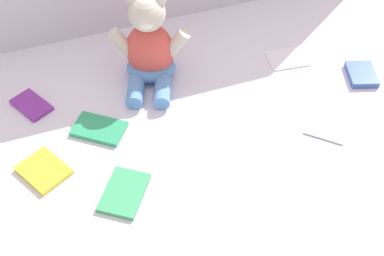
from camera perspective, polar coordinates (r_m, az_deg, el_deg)
name	(u,v)px	position (r m, az deg, el deg)	size (l,w,h in m)	color
ground_plane	(180,127)	(1.34, -1.31, 0.15)	(3.20, 3.20, 0.00)	silver
teddy_bear	(150,49)	(1.42, -4.65, 8.58)	(0.22, 0.22, 0.27)	#D84C47
book_case_0	(326,129)	(1.37, 14.43, -0.15)	(0.07, 0.10, 0.01)	#8C9BAA
book_case_1	(44,170)	(1.29, -15.86, -4.46)	(0.09, 0.11, 0.01)	yellow
book_case_2	(99,129)	(1.35, -10.09, -0.09)	(0.08, 0.13, 0.01)	#309A67
book_case_3	(31,105)	(1.45, -17.10, 2.40)	(0.07, 0.11, 0.01)	#7E2B91
book_case_4	(124,193)	(1.21, -7.40, -6.99)	(0.09, 0.13, 0.01)	#3EA067
book_case_5	(362,74)	(1.54, 18.00, 5.58)	(0.07, 0.10, 0.02)	#3959AB
book_case_6	(287,58)	(1.55, 10.30, 7.52)	(0.09, 0.11, 0.01)	white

